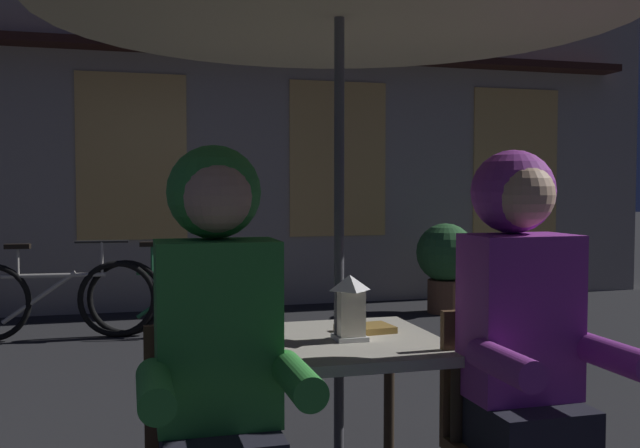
% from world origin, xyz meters
% --- Properties ---
extents(cafe_table, '(0.72, 0.72, 0.74)m').
position_xyz_m(cafe_table, '(0.00, 0.00, 0.64)').
color(cafe_table, '#B2AD9E').
rests_on(cafe_table, ground_plane).
extents(lantern, '(0.11, 0.11, 0.23)m').
position_xyz_m(lantern, '(0.03, -0.02, 0.86)').
color(lantern, white).
rests_on(lantern, cafe_table).
extents(chair_right, '(0.40, 0.40, 0.87)m').
position_xyz_m(chair_right, '(0.48, -0.37, 0.49)').
color(chair_right, '#513823').
rests_on(chair_right, ground_plane).
extents(person_left_hooded, '(0.45, 0.56, 1.40)m').
position_xyz_m(person_left_hooded, '(-0.48, -0.43, 0.85)').
color(person_left_hooded, black).
rests_on(person_left_hooded, ground_plane).
extents(person_right_hooded, '(0.45, 0.56, 1.40)m').
position_xyz_m(person_right_hooded, '(0.48, -0.43, 0.85)').
color(person_right_hooded, black).
rests_on(person_right_hooded, ground_plane).
extents(shopfront_building, '(10.00, 0.93, 6.20)m').
position_xyz_m(shopfront_building, '(0.43, 5.40, 3.09)').
color(shopfront_building, '#9E9389').
rests_on(shopfront_building, ground_plane).
extents(bicycle_second, '(1.68, 0.17, 0.84)m').
position_xyz_m(bicycle_second, '(-1.33, 3.89, 0.35)').
color(bicycle_second, black).
rests_on(bicycle_second, ground_plane).
extents(bicycle_third, '(1.67, 0.31, 0.84)m').
position_xyz_m(bicycle_third, '(-0.25, 3.81, 0.35)').
color(bicycle_third, black).
rests_on(bicycle_third, ground_plane).
extents(book, '(0.21, 0.16, 0.02)m').
position_xyz_m(book, '(0.13, 0.09, 0.75)').
color(book, olive).
rests_on(book, cafe_table).
extents(potted_plant, '(0.60, 0.60, 0.92)m').
position_xyz_m(potted_plant, '(2.41, 4.21, 0.54)').
color(potted_plant, brown).
rests_on(potted_plant, ground_plane).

